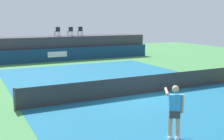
{
  "coord_description": "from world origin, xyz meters",
  "views": [
    {
      "loc": [
        -7.79,
        -12.4,
        3.82
      ],
      "look_at": [
        -0.61,
        2.0,
        1.0
      ],
      "focal_mm": 46.59,
      "sensor_mm": 36.0,
      "label": 1
    }
  ],
  "objects_px": {
    "tennis_player": "(174,110)",
    "spectator_chair_center": "(80,31)",
    "net_post_near": "(14,99)",
    "spectator_chair_far_left": "(57,31)",
    "spectator_chair_left": "(70,31)"
  },
  "relations": [
    {
      "from": "spectator_chair_far_left",
      "to": "tennis_player",
      "type": "height_order",
      "value": "spectator_chair_far_left"
    },
    {
      "from": "spectator_chair_far_left",
      "to": "spectator_chair_center",
      "type": "height_order",
      "value": "same"
    },
    {
      "from": "tennis_player",
      "to": "spectator_chair_far_left",
      "type": "bearing_deg",
      "value": 84.06
    },
    {
      "from": "spectator_chair_far_left",
      "to": "net_post_near",
      "type": "distance_m",
      "value": 16.71
    },
    {
      "from": "net_post_near",
      "to": "tennis_player",
      "type": "xyz_separation_m",
      "value": [
        4.17,
        -5.31,
        0.46
      ]
    },
    {
      "from": "spectator_chair_center",
      "to": "net_post_near",
      "type": "height_order",
      "value": "spectator_chair_center"
    },
    {
      "from": "spectator_chair_center",
      "to": "net_post_near",
      "type": "bearing_deg",
      "value": -119.45
    },
    {
      "from": "spectator_chair_left",
      "to": "tennis_player",
      "type": "height_order",
      "value": "spectator_chair_left"
    },
    {
      "from": "tennis_player",
      "to": "spectator_chair_center",
      "type": "bearing_deg",
      "value": 77.81
    },
    {
      "from": "spectator_chair_left",
      "to": "tennis_player",
      "type": "bearing_deg",
      "value": -99.36
    },
    {
      "from": "spectator_chair_center",
      "to": "net_post_near",
      "type": "xyz_separation_m",
      "value": [
        -8.61,
        -15.25,
        -2.19
      ]
    },
    {
      "from": "spectator_chair_left",
      "to": "tennis_player",
      "type": "distance_m",
      "value": 20.66
    },
    {
      "from": "spectator_chair_left",
      "to": "spectator_chair_center",
      "type": "height_order",
      "value": "same"
    },
    {
      "from": "spectator_chair_far_left",
      "to": "net_post_near",
      "type": "height_order",
      "value": "spectator_chair_far_left"
    },
    {
      "from": "spectator_chair_left",
      "to": "tennis_player",
      "type": "relative_size",
      "value": 0.5
    }
  ]
}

